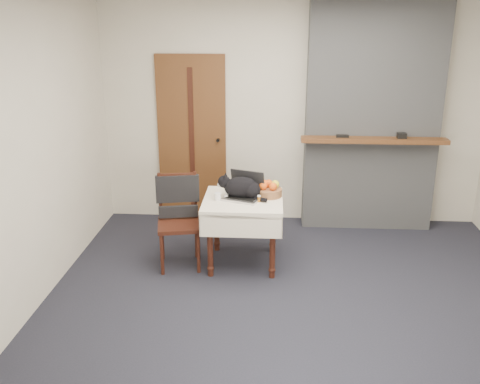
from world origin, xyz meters
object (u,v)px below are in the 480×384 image
(side_table, at_px, (243,209))
(cream_jar, at_px, (218,197))
(fruit_basket, at_px, (269,190))
(chair, at_px, (178,207))
(laptop, at_px, (244,191))
(door, at_px, (192,139))
(pill_bottle, at_px, (259,199))
(cat, at_px, (242,188))

(side_table, height_order, cream_jar, cream_jar)
(cream_jar, height_order, fruit_basket, fruit_basket)
(cream_jar, bearing_deg, chair, 172.43)
(cream_jar, bearing_deg, laptop, 19.72)
(door, xyz_separation_m, laptop, (0.70, -1.25, -0.23))
(door, bearing_deg, pill_bottle, -58.07)
(chair, bearing_deg, cream_jar, -18.64)
(cat, relative_size, fruit_basket, 1.86)
(side_table, height_order, chair, chair)
(side_table, xyz_separation_m, laptop, (0.01, 0.03, 0.18))
(door, height_order, fruit_basket, door)
(side_table, distance_m, pill_bottle, 0.23)
(laptop, xyz_separation_m, pill_bottle, (0.15, -0.12, -0.03))
(cat, xyz_separation_m, cream_jar, (-0.23, -0.08, -0.07))
(side_table, distance_m, cream_jar, 0.29)
(door, xyz_separation_m, cat, (0.68, -1.26, -0.19))
(laptop, relative_size, fruit_basket, 1.62)
(laptop, xyz_separation_m, cream_jar, (-0.26, -0.09, -0.03))
(door, distance_m, pill_bottle, 1.63)
(cream_jar, bearing_deg, cat, 19.09)
(side_table, bearing_deg, pill_bottle, -27.01)
(door, relative_size, laptop, 4.56)
(pill_bottle, xyz_separation_m, fruit_basket, (0.09, 0.19, 0.03))
(cream_jar, bearing_deg, fruit_basket, 18.52)
(door, bearing_deg, cat, -61.65)
(pill_bottle, height_order, fruit_basket, fruit_basket)
(cream_jar, relative_size, pill_bottle, 1.11)
(pill_bottle, bearing_deg, door, 121.93)
(pill_bottle, bearing_deg, cream_jar, 176.59)
(laptop, bearing_deg, pill_bottle, -17.35)
(laptop, relative_size, chair, 0.47)
(door, xyz_separation_m, side_table, (0.69, -1.29, -0.41))
(side_table, bearing_deg, cat, 115.01)
(laptop, height_order, cat, laptop)
(chair, bearing_deg, laptop, -7.82)
(laptop, relative_size, cream_jar, 5.84)
(door, height_order, side_table, door)
(door, bearing_deg, cream_jar, -71.58)
(side_table, bearing_deg, chair, -179.70)
(pill_bottle, relative_size, fruit_basket, 0.25)
(laptop, distance_m, pill_bottle, 0.19)
(cat, relative_size, pill_bottle, 7.45)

